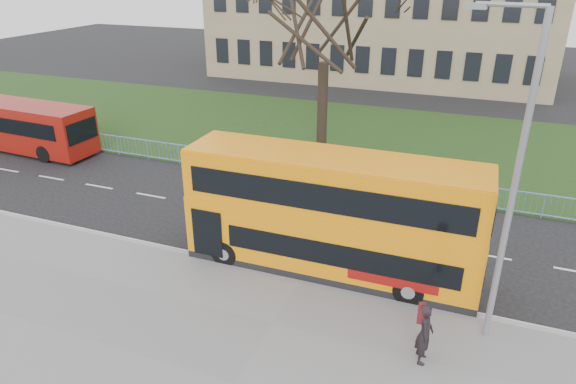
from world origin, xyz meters
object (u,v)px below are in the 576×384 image
Objects in this scene: yellow_bus at (331,212)px; red_bus at (13,124)px; pedestrian at (425,334)px; street_lamp at (512,176)px.

yellow_bus reaches higher than red_bus.
pedestrian is 4.70m from street_lamp.
street_lamp reaches higher than red_bus.
street_lamp is (1.49, 1.76, 4.10)m from pedestrian.
yellow_bus is at bearing 41.04° from pedestrian.
yellow_bus is 1.11× the size of street_lamp.
yellow_bus is 21.73m from red_bus.
pedestrian is (24.63, -9.53, -0.45)m from red_bus.
yellow_bus reaches higher than pedestrian.
red_bus is (-20.90, 5.90, -0.80)m from yellow_bus.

